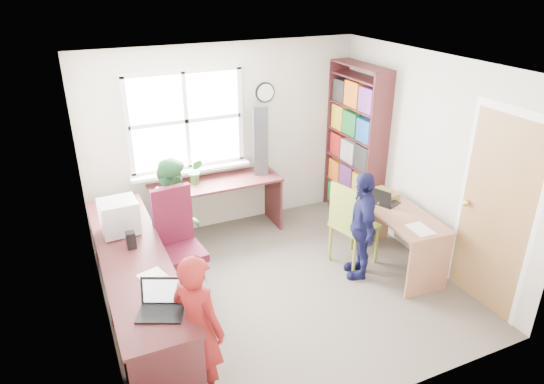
# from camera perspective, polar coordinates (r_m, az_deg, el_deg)

# --- Properties ---
(room) EXTENTS (3.64, 3.44, 2.44)m
(room) POSITION_cam_1_polar(r_m,az_deg,el_deg) (4.90, 0.86, 1.12)
(room) COLOR #4D453C
(room) RESTS_ON ground
(l_desk) EXTENTS (2.38, 2.95, 0.75)m
(l_desk) POSITION_cam_1_polar(r_m,az_deg,el_deg) (4.62, -12.41, -12.11)
(l_desk) COLOR #4F1F21
(l_desk) RESTS_ON ground
(right_desk) EXTENTS (0.65, 1.25, 0.70)m
(right_desk) POSITION_cam_1_polar(r_m,az_deg,el_deg) (5.72, 14.72, -4.05)
(right_desk) COLOR #9D6A4E
(right_desk) RESTS_ON ground
(bookshelf) EXTENTS (0.30, 1.02, 2.10)m
(bookshelf) POSITION_cam_1_polar(r_m,az_deg,el_deg) (6.63, 9.74, 5.17)
(bookshelf) COLOR #4F1F21
(bookshelf) RESTS_ON ground
(swivel_chair) EXTENTS (0.59, 0.59, 1.15)m
(swivel_chair) POSITION_cam_1_polar(r_m,az_deg,el_deg) (5.24, -10.87, -6.57)
(swivel_chair) COLOR black
(swivel_chair) RESTS_ON ground
(wooden_chair) EXTENTS (0.54, 0.54, 1.03)m
(wooden_chair) POSITION_cam_1_polar(r_m,az_deg,el_deg) (5.62, 9.23, -3.49)
(wooden_chair) COLOR olive
(wooden_chair) RESTS_ON ground
(crt_monitor) EXTENTS (0.38, 0.34, 0.36)m
(crt_monitor) POSITION_cam_1_polar(r_m,az_deg,el_deg) (5.09, -17.52, -2.79)
(crt_monitor) COLOR silver
(crt_monitor) RESTS_ON l_desk
(laptop_left) EXTENTS (0.44, 0.41, 0.24)m
(laptop_left) POSITION_cam_1_polar(r_m,az_deg,el_deg) (3.97, -12.86, -12.68)
(laptop_left) COLOR black
(laptop_left) RESTS_ON l_desk
(laptop_right) EXTENTS (0.37, 0.40, 0.22)m
(laptop_right) POSITION_cam_1_polar(r_m,az_deg,el_deg) (5.76, 12.78, -0.90)
(laptop_right) COLOR black
(laptop_right) RESTS_ON right_desk
(speaker_a) EXTENTS (0.09, 0.09, 0.17)m
(speaker_a) POSITION_cam_1_polar(r_m,az_deg,el_deg) (4.83, -16.26, -5.46)
(speaker_a) COLOR black
(speaker_a) RESTS_ON l_desk
(speaker_b) EXTENTS (0.09, 0.09, 0.18)m
(speaker_b) POSITION_cam_1_polar(r_m,az_deg,el_deg) (5.34, -17.09, -2.48)
(speaker_b) COLOR black
(speaker_b) RESTS_ON l_desk
(cd_tower) EXTENTS (0.22, 0.21, 0.91)m
(cd_tower) POSITION_cam_1_polar(r_m,az_deg,el_deg) (6.20, -1.37, 6.14)
(cd_tower) COLOR black
(cd_tower) RESTS_ON l_desk
(game_box) EXTENTS (0.35, 0.35, 0.07)m
(game_box) POSITION_cam_1_polar(r_m,az_deg,el_deg) (5.92, 12.62, -0.35)
(game_box) COLOR red
(game_box) RESTS_ON right_desk
(paper_a) EXTENTS (0.29, 0.35, 0.00)m
(paper_a) POSITION_cam_1_polar(r_m,az_deg,el_deg) (4.37, -13.61, -9.86)
(paper_a) COLOR white
(paper_a) RESTS_ON l_desk
(paper_b) EXTENTS (0.21, 0.29, 0.00)m
(paper_b) POSITION_cam_1_polar(r_m,az_deg,el_deg) (5.33, 17.05, -4.20)
(paper_b) COLOR white
(paper_b) RESTS_ON right_desk
(potted_plant) EXTENTS (0.21, 0.19, 0.32)m
(potted_plant) POSITION_cam_1_polar(r_m,az_deg,el_deg) (6.06, -8.96, 2.41)
(potted_plant) COLOR #33772F
(potted_plant) RESTS_ON l_desk
(person_red) EXTENTS (0.52, 0.57, 1.30)m
(person_red) POSITION_cam_1_polar(r_m,az_deg,el_deg) (3.94, -8.65, -15.50)
(person_red) COLOR maroon
(person_red) RESTS_ON ground
(person_green) EXTENTS (0.67, 0.78, 1.37)m
(person_green) POSITION_cam_1_polar(r_m,az_deg,el_deg) (5.50, -11.20, -2.81)
(person_green) COLOR #2A6A31
(person_green) RESTS_ON ground
(person_navy) EXTENTS (0.55, 0.80, 1.25)m
(person_navy) POSITION_cam_1_polar(r_m,az_deg,el_deg) (5.42, 10.50, -3.87)
(person_navy) COLOR #151643
(person_navy) RESTS_ON ground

